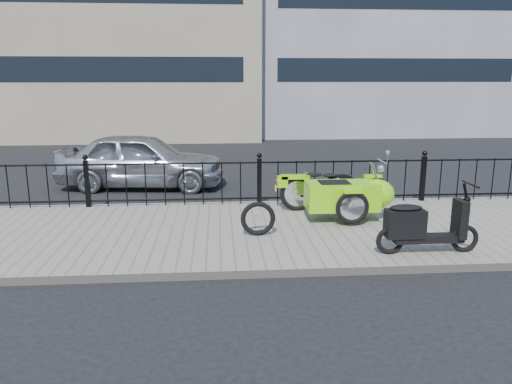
{
  "coord_description": "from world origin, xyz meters",
  "views": [
    {
      "loc": [
        -0.85,
        -8.8,
        2.71
      ],
      "look_at": [
        -0.18,
        -0.1,
        0.69
      ],
      "focal_mm": 35.0,
      "sensor_mm": 36.0,
      "label": 1
    }
  ],
  "objects": [
    {
      "name": "motorcycle_sidecar",
      "position": [
        1.58,
        0.06,
        0.59
      ],
      "size": [
        2.28,
        1.48,
        0.98
      ],
      "color": "black",
      "rests_on": "sidewalk"
    },
    {
      "name": "sidewalk",
      "position": [
        0.0,
        -0.5,
        0.06
      ],
      "size": [
        30.0,
        3.8,
        0.12
      ],
      "primitive_type": "cube",
      "color": "gray",
      "rests_on": "ground"
    },
    {
      "name": "spare_tire",
      "position": [
        -0.2,
        -0.86,
        0.41
      ],
      "size": [
        0.59,
        0.1,
        0.58
      ],
      "primitive_type": "torus",
      "rotation": [
        1.57,
        0.0,
        0.02
      ],
      "color": "black",
      "rests_on": "sidewalk"
    },
    {
      "name": "iron_fence",
      "position": [
        0.0,
        1.3,
        0.59
      ],
      "size": [
        14.11,
        0.11,
        1.08
      ],
      "color": "black",
      "rests_on": "sidewalk"
    },
    {
      "name": "scooter",
      "position": [
        2.16,
        -1.9,
        0.54
      ],
      "size": [
        1.58,
        0.46,
        1.07
      ],
      "color": "black",
      "rests_on": "sidewalk"
    },
    {
      "name": "ground",
      "position": [
        0.0,
        0.0,
        0.0
      ],
      "size": [
        120.0,
        120.0,
        0.0
      ],
      "primitive_type": "plane",
      "color": "black",
      "rests_on": "ground"
    },
    {
      "name": "building_tan",
      "position": [
        -6.0,
        15.99,
        6.0
      ],
      "size": [
        14.0,
        8.01,
        12.0
      ],
      "color": "gray",
      "rests_on": "ground"
    },
    {
      "name": "sedan_car",
      "position": [
        -2.75,
        3.64,
        0.69
      ],
      "size": [
        4.18,
        1.99,
        1.38
      ],
      "primitive_type": "imported",
      "rotation": [
        0.0,
        0.0,
        1.48
      ],
      "color": "#AAADB1",
      "rests_on": "ground"
    },
    {
      "name": "curb",
      "position": [
        0.0,
        1.44,
        0.06
      ],
      "size": [
        30.0,
        0.1,
        0.12
      ],
      "primitive_type": "cube",
      "color": "gray",
      "rests_on": "ground"
    }
  ]
}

